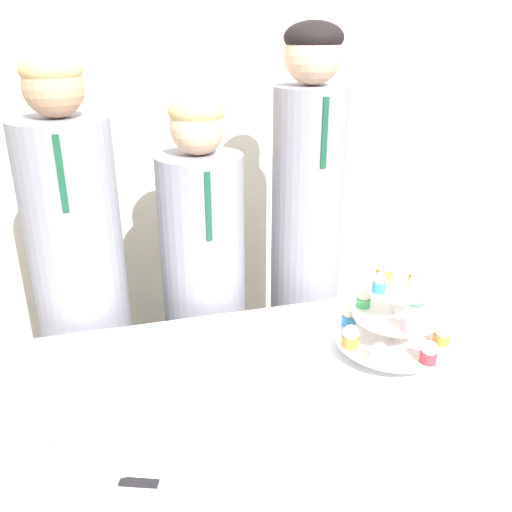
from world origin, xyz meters
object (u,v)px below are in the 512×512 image
at_px(student_0, 84,305).
at_px(student_1, 205,306).
at_px(cake_knife, 162,485).
at_px(round_cake, 102,427).
at_px(cupcake_stand, 396,317).
at_px(student_2, 305,262).

bearing_deg(student_0, student_1, -0.00).
height_order(cake_knife, student_1, student_1).
xyz_separation_m(round_cake, cake_knife, (0.11, -0.15, -0.05)).
bearing_deg(student_0, round_cake, -85.39).
bearing_deg(cupcake_stand, cake_knife, -155.05).
relative_size(round_cake, cake_knife, 0.88).
bearing_deg(student_0, cupcake_stand, -31.86).
bearing_deg(cupcake_stand, student_1, 130.08).
distance_m(round_cake, student_1, 0.80).
relative_size(cake_knife, student_0, 0.17).
bearing_deg(cupcake_stand, student_0, 148.14).
distance_m(round_cake, student_2, 1.02).
height_order(round_cake, student_0, student_0).
height_order(round_cake, cake_knife, round_cake).
height_order(student_1, student_2, student_2).
bearing_deg(student_1, cupcake_stand, -49.92).
bearing_deg(cake_knife, student_1, 94.05).
relative_size(round_cake, student_1, 0.16).
height_order(cake_knife, cupcake_stand, cupcake_stand).
relative_size(student_1, student_2, 0.87).
bearing_deg(student_2, cake_knife, -125.80).
relative_size(student_0, student_2, 0.95).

